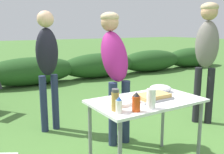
{
  "coord_description": "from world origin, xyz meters",
  "views": [
    {
      "loc": [
        -1.53,
        -1.84,
        1.43
      ],
      "look_at": [
        -0.08,
        0.52,
        0.89
      ],
      "focal_mm": 40.0,
      "sensor_mm": 36.0,
      "label": 1
    }
  ],
  "objects": [
    {
      "name": "spice_jar",
      "position": [
        -0.44,
        -0.12,
        0.83
      ],
      "size": [
        0.07,
        0.07,
        0.19
      ],
      "color": "#B2893D",
      "rests_on": "folding_table"
    },
    {
      "name": "plate_stack",
      "position": [
        -0.32,
        0.02,
        0.75
      ],
      "size": [
        0.25,
        0.25,
        0.03
      ],
      "primitive_type": "cylinder",
      "color": "white",
      "rests_on": "folding_table"
    },
    {
      "name": "mixing_bowl",
      "position": [
        0.34,
        0.17,
        0.78
      ],
      "size": [
        0.24,
        0.24,
        0.07
      ],
      "primitive_type": "ellipsoid",
      "color": "silver",
      "rests_on": "folding_table"
    },
    {
      "name": "standing_person_in_dark_puffer",
      "position": [
        -0.51,
        1.49,
        1.03
      ],
      "size": [
        0.32,
        0.24,
        1.66
      ],
      "rotation": [
        0.0,
        0.0,
        0.05
      ],
      "color": "#232D4C",
      "rests_on": "ground"
    },
    {
      "name": "standing_person_in_navy_coat",
      "position": [
        0.1,
        0.74,
        1.04
      ],
      "size": [
        0.36,
        0.48,
        1.63
      ],
      "rotation": [
        0.0,
        0.0,
        -0.05
      ],
      "color": "#232D4C",
      "rests_on": "ground"
    },
    {
      "name": "standing_person_in_red_jacket",
      "position": [
        1.57,
        0.55,
        1.16
      ],
      "size": [
        0.39,
        0.4,
        1.8
      ],
      "rotation": [
        0.0,
        0.0,
        -0.87
      ],
      "color": "black",
      "rests_on": "ground"
    },
    {
      "name": "food_tray",
      "position": [
        0.06,
        -0.02,
        0.77
      ],
      "size": [
        0.38,
        0.23,
        0.06
      ],
      "color": "#9E9EA3",
      "rests_on": "folding_table"
    },
    {
      "name": "folding_table",
      "position": [
        0.0,
        0.0,
        0.66
      ],
      "size": [
        1.1,
        0.64,
        0.74
      ],
      "color": "white",
      "rests_on": "ground"
    },
    {
      "name": "paper_cup_stack",
      "position": [
        -0.14,
        -0.23,
        0.83
      ],
      "size": [
        0.08,
        0.08,
        0.17
      ],
      "primitive_type": "cylinder",
      "color": "white",
      "rests_on": "folding_table"
    },
    {
      "name": "shrub_hedge",
      "position": [
        -0.0,
        4.59,
        0.36
      ],
      "size": [
        14.4,
        0.9,
        0.71
      ],
      "color": "#234C1E",
      "rests_on": "ground"
    },
    {
      "name": "mayo_bottle",
      "position": [
        -0.45,
        -0.18,
        0.81
      ],
      "size": [
        0.06,
        0.06,
        0.14
      ],
      "color": "silver",
      "rests_on": "folding_table"
    },
    {
      "name": "hot_sauce_bottle",
      "position": [
        -0.3,
        -0.23,
        0.82
      ],
      "size": [
        0.07,
        0.07,
        0.17
      ],
      "color": "#CC4214",
      "rests_on": "folding_table"
    }
  ]
}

